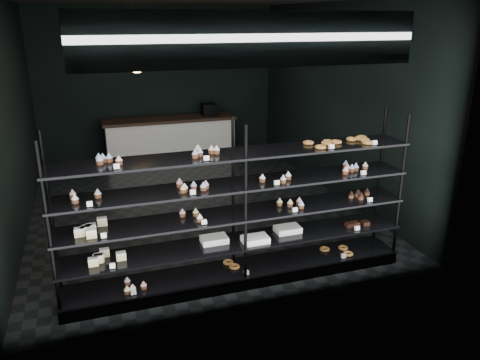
# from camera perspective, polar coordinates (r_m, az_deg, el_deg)

# --- Properties ---
(room) EXTENTS (5.01, 6.01, 3.20)m
(room) POSITION_cam_1_polar(r_m,az_deg,el_deg) (7.33, -6.17, 8.54)
(room) COLOR black
(room) RESTS_ON ground
(display_shelf) EXTENTS (4.00, 0.50, 1.91)m
(display_shelf) POSITION_cam_1_polar(r_m,az_deg,el_deg) (5.35, -0.34, -6.33)
(display_shelf) COLOR black
(display_shelf) RESTS_ON room
(signage) EXTENTS (3.30, 0.05, 0.50)m
(signage) POSITION_cam_1_polar(r_m,az_deg,el_deg) (4.40, 2.01, 16.76)
(signage) COLOR #0D0B39
(signage) RESTS_ON room
(pendant_lamp) EXTENTS (0.31, 0.31, 0.88)m
(pendant_lamp) POSITION_cam_1_polar(r_m,az_deg,el_deg) (6.02, -12.57, 14.10)
(pendant_lamp) COLOR black
(pendant_lamp) RESTS_ON room
(service_counter) EXTENTS (2.74, 0.65, 1.23)m
(service_counter) POSITION_cam_1_polar(r_m,az_deg,el_deg) (9.99, -8.36, 4.82)
(service_counter) COLOR silver
(service_counter) RESTS_ON room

